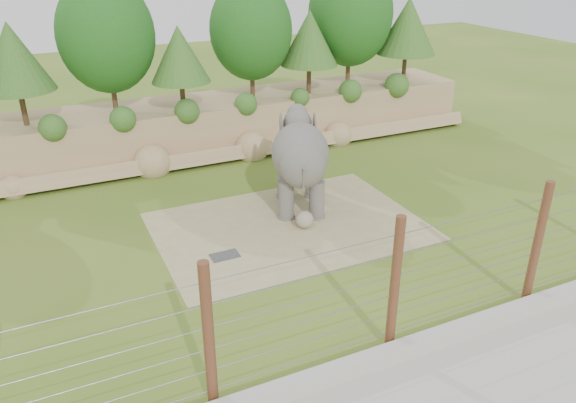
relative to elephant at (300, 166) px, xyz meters
name	(u,v)px	position (x,y,z in m)	size (l,w,h in m)	color
ground	(313,267)	(-1.64, -4.36, -1.84)	(90.00, 90.00, 0.00)	#43691B
back_embankment	(208,73)	(-1.05, 8.31, 2.12)	(30.00, 5.52, 8.77)	#A4845E
dirt_patch	(289,226)	(-1.14, -1.36, -1.83)	(10.00, 7.00, 0.02)	#9C8D5E
drain_grate	(225,256)	(-4.12, -2.44, -1.81)	(1.00, 0.60, 0.03)	#262628
elephant	(300,166)	(0.00, 0.00, 0.00)	(1.95, 4.55, 3.69)	#58544F
stone_ball	(305,219)	(-0.64, -1.71, -1.48)	(0.68, 0.68, 0.68)	gray
retaining_wall	(400,351)	(-1.64, -9.36, -1.59)	(26.00, 0.35, 0.50)	#B5B4A7
barrier_fence	(395,285)	(-1.64, -8.86, 0.16)	(20.26, 0.26, 4.00)	#572518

